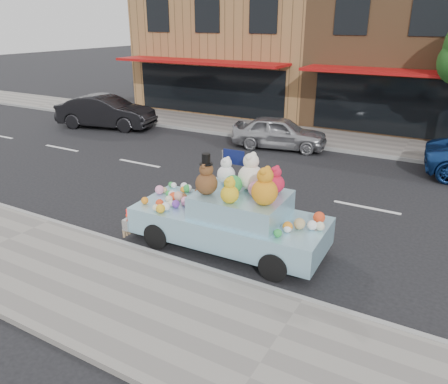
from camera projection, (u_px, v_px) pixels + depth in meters
The scene contains 10 objects.
ground at pixel (367, 208), 11.96m from camera, with size 120.00×120.00×0.00m, color black.
near_sidewalk at pixel (269, 352), 6.68m from camera, with size 60.00×3.00×0.12m, color gray.
far_sidewalk at pixel (405, 149), 17.18m from camera, with size 60.00×3.00×0.12m, color gray.
near_kerb at pixel (303, 301), 7.89m from camera, with size 60.00×0.12×0.13m, color gray.
far_kerb at pixel (398, 159), 15.97m from camera, with size 60.00×0.12×0.13m, color gray.
storefront_left at pixel (244, 41), 24.89m from camera, with size 10.00×9.80×7.30m.
storefront_mid at pixel (435, 46), 20.29m from camera, with size 10.00×9.80×7.30m.
car_silver at pixel (279, 133), 17.28m from camera, with size 1.50×3.72×1.27m, color #A5A5AA.
car_dark at pixel (106, 112), 20.57m from camera, with size 1.60×4.60×1.51m, color black.
art_car at pixel (230, 215), 9.59m from camera, with size 4.54×1.90×2.24m.
Camera 1 is at (2.03, -11.46, 4.80)m, focal length 35.00 mm.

